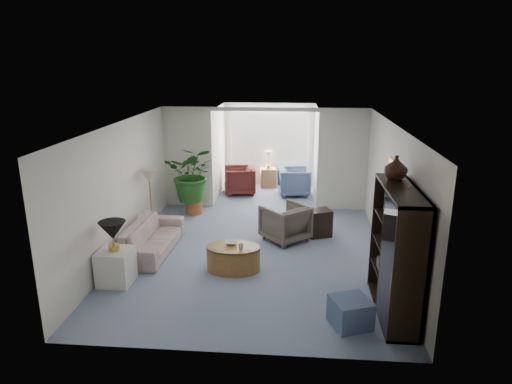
# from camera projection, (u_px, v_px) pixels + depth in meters

# --- Properties ---
(floor) EXTENTS (6.00, 6.00, 0.00)m
(floor) POSITION_uv_depth(u_px,v_px,m) (253.00, 256.00, 8.76)
(floor) COLOR #7D8AA5
(floor) RESTS_ON ground
(sunroom_floor) EXTENTS (2.60, 2.60, 0.00)m
(sunroom_floor) POSITION_uv_depth(u_px,v_px,m) (267.00, 195.00, 12.68)
(sunroom_floor) COLOR #7D8AA5
(sunroom_floor) RESTS_ON ground
(back_pier_left) EXTENTS (1.20, 0.12, 2.50)m
(back_pier_left) POSITION_uv_depth(u_px,v_px,m) (188.00, 157.00, 11.43)
(back_pier_left) COLOR silver
(back_pier_left) RESTS_ON ground
(back_pier_right) EXTENTS (1.20, 0.12, 2.50)m
(back_pier_right) POSITION_uv_depth(u_px,v_px,m) (343.00, 160.00, 11.12)
(back_pier_right) COLOR silver
(back_pier_right) RESTS_ON ground
(back_header) EXTENTS (2.60, 0.12, 0.10)m
(back_header) POSITION_uv_depth(u_px,v_px,m) (265.00, 109.00, 10.94)
(back_header) COLOR silver
(back_header) RESTS_ON back_pier_left
(window_pane) EXTENTS (2.20, 0.02, 1.50)m
(window_pane) POSITION_uv_depth(u_px,v_px,m) (269.00, 138.00, 13.32)
(window_pane) COLOR white
(window_blinds) EXTENTS (2.20, 0.02, 1.50)m
(window_blinds) POSITION_uv_depth(u_px,v_px,m) (269.00, 138.00, 13.29)
(window_blinds) COLOR white
(framed_picture) EXTENTS (0.04, 0.50, 0.40)m
(framed_picture) POSITION_uv_depth(u_px,v_px,m) (394.00, 173.00, 7.98)
(framed_picture) COLOR beige
(sofa) EXTENTS (0.82, 1.99, 0.57)m
(sofa) POSITION_uv_depth(u_px,v_px,m) (152.00, 237.00, 8.92)
(sofa) COLOR beige
(sofa) RESTS_ON ground
(end_table) EXTENTS (0.55, 0.55, 0.59)m
(end_table) POSITION_uv_depth(u_px,v_px,m) (116.00, 267.00, 7.64)
(end_table) COLOR silver
(end_table) RESTS_ON ground
(table_lamp) EXTENTS (0.44, 0.44, 0.30)m
(table_lamp) POSITION_uv_depth(u_px,v_px,m) (112.00, 230.00, 7.46)
(table_lamp) COLOR black
(table_lamp) RESTS_ON end_table
(floor_lamp) EXTENTS (0.36, 0.36, 0.28)m
(floor_lamp) POSITION_uv_depth(u_px,v_px,m) (149.00, 176.00, 9.65)
(floor_lamp) COLOR beige
(floor_lamp) RESTS_ON ground
(coffee_table) EXTENTS (1.07, 1.07, 0.45)m
(coffee_table) POSITION_uv_depth(u_px,v_px,m) (233.00, 258.00, 8.13)
(coffee_table) COLOR olive
(coffee_table) RESTS_ON ground
(coffee_bowl) EXTENTS (0.25, 0.25, 0.05)m
(coffee_bowl) POSITION_uv_depth(u_px,v_px,m) (231.00, 243.00, 8.16)
(coffee_bowl) COLOR silver
(coffee_bowl) RESTS_ON coffee_table
(coffee_cup) EXTENTS (0.11, 0.11, 0.09)m
(coffee_cup) POSITION_uv_depth(u_px,v_px,m) (241.00, 247.00, 7.95)
(coffee_cup) COLOR #B6B49F
(coffee_cup) RESTS_ON coffee_table
(wingback_chair) EXTENTS (1.15, 1.15, 0.75)m
(wingback_chair) POSITION_uv_depth(u_px,v_px,m) (285.00, 223.00, 9.44)
(wingback_chair) COLOR #5C5348
(wingback_chair) RESTS_ON ground
(side_table_dark) EXTENTS (0.58, 0.53, 0.57)m
(side_table_dark) POSITION_uv_depth(u_px,v_px,m) (319.00, 223.00, 9.69)
(side_table_dark) COLOR black
(side_table_dark) RESTS_ON ground
(entertainment_cabinet) EXTENTS (0.46, 1.71, 1.90)m
(entertainment_cabinet) POSITION_uv_depth(u_px,v_px,m) (396.00, 252.00, 6.61)
(entertainment_cabinet) COLOR black
(entertainment_cabinet) RESTS_ON ground
(cabinet_urn) EXTENTS (0.34, 0.34, 0.35)m
(cabinet_urn) POSITION_uv_depth(u_px,v_px,m) (396.00, 167.00, 6.77)
(cabinet_urn) COLOR #321A10
(cabinet_urn) RESTS_ON entertainment_cabinet
(ottoman) EXTENTS (0.65, 0.65, 0.40)m
(ottoman) POSITION_uv_depth(u_px,v_px,m) (350.00, 312.00, 6.45)
(ottoman) COLOR slate
(ottoman) RESTS_ON ground
(plant_pot) EXTENTS (0.40, 0.40, 0.32)m
(plant_pot) POSITION_uv_depth(u_px,v_px,m) (194.00, 207.00, 11.12)
(plant_pot) COLOR #A3552F
(plant_pot) RESTS_ON ground
(house_plant) EXTENTS (1.21, 1.04, 1.34)m
(house_plant) POSITION_uv_depth(u_px,v_px,m) (193.00, 174.00, 10.89)
(house_plant) COLOR #24551D
(house_plant) RESTS_ON plant_pot
(sunroom_chair_blue) EXTENTS (0.95, 0.93, 0.76)m
(sunroom_chair_blue) POSITION_uv_depth(u_px,v_px,m) (294.00, 182.00, 12.57)
(sunroom_chair_blue) COLOR slate
(sunroom_chair_blue) RESTS_ON ground
(sunroom_chair_maroon) EXTENTS (0.96, 0.94, 0.76)m
(sunroom_chair_maroon) POSITION_uv_depth(u_px,v_px,m) (240.00, 180.00, 12.69)
(sunroom_chair_maroon) COLOR #571D1E
(sunroom_chair_maroon) RESTS_ON ground
(sunroom_table) EXTENTS (0.50, 0.42, 0.55)m
(sunroom_table) POSITION_uv_depth(u_px,v_px,m) (268.00, 178.00, 13.38)
(sunroom_table) COLOR olive
(sunroom_table) RESTS_ON ground
(shelf_clutter) EXTENTS (0.30, 0.97, 1.06)m
(shelf_clutter) POSITION_uv_depth(u_px,v_px,m) (396.00, 256.00, 6.41)
(shelf_clutter) COLOR #2D2723
(shelf_clutter) RESTS_ON entertainment_cabinet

